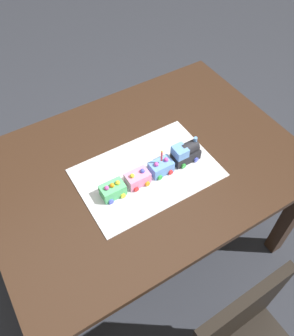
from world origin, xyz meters
The scene contains 8 objects.
ground_plane centered at (0.00, 0.00, 0.00)m, with size 8.00×8.00×0.00m, color #2D3038.
dining_table centered at (0.00, 0.00, 0.63)m, with size 1.40×1.00×0.74m.
cake_board centered at (0.02, 0.06, 0.74)m, with size 0.60×0.40×0.00m, color silver.
cake_locomotive centered at (-0.17, 0.09, 0.79)m, with size 0.14×0.08×0.12m.
cake_car_caboose_sky_blue centered at (-0.04, 0.09, 0.77)m, with size 0.10×0.08×0.07m.
cake_car_gondola_bubblegum centered at (0.08, 0.09, 0.77)m, with size 0.10×0.08×0.07m.
cake_car_hopper_mint_green centered at (0.20, 0.09, 0.77)m, with size 0.10×0.08×0.07m.
birthday_candle centered at (-0.04, 0.09, 0.85)m, with size 0.01×0.01×0.07m.
Camera 1 is at (0.51, 0.87, 1.93)m, focal length 37.11 mm.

